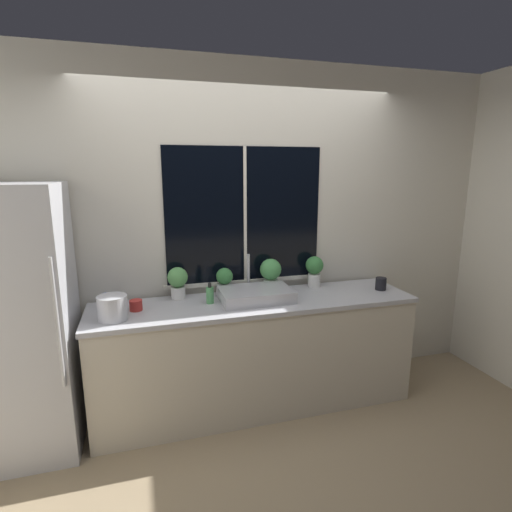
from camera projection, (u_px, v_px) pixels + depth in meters
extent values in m
plane|color=#937F60|center=(267.00, 425.00, 2.98)|extent=(14.00, 14.00, 0.00)
cube|color=beige|center=(244.00, 233.00, 3.29)|extent=(8.00, 0.06, 2.70)
cube|color=black|center=(245.00, 215.00, 3.23)|extent=(1.28, 0.01, 1.08)
cube|color=silver|center=(245.00, 215.00, 3.22)|extent=(0.02, 0.01, 1.08)
cube|color=silver|center=(246.00, 281.00, 3.34)|extent=(1.34, 0.04, 0.03)
cube|color=beige|center=(409.00, 214.00, 4.70)|extent=(0.06, 7.00, 2.70)
cube|color=beige|center=(256.00, 356.00, 3.16)|extent=(2.46, 0.58, 0.85)
cube|color=#ADADB2|center=(256.00, 303.00, 3.06)|extent=(2.48, 0.60, 0.03)
cube|color=#B7B7BC|center=(18.00, 323.00, 2.58)|extent=(0.66, 0.65, 1.79)
cylinder|color=silver|center=(58.00, 324.00, 2.33)|extent=(0.02, 0.02, 0.80)
cube|color=#ADADB2|center=(256.00, 295.00, 3.06)|extent=(0.54, 0.36, 0.09)
cylinder|color=#B7B7BC|center=(248.00, 290.00, 3.26)|extent=(0.04, 0.04, 0.03)
cylinder|color=#B7B7BC|center=(248.00, 272.00, 3.23)|extent=(0.02, 0.02, 0.29)
cylinder|color=white|center=(178.00, 293.00, 3.10)|extent=(0.11, 0.11, 0.09)
sphere|color=#569951|center=(178.00, 277.00, 3.07)|extent=(0.16, 0.16, 0.16)
cylinder|color=white|center=(225.00, 289.00, 3.20)|extent=(0.13, 0.13, 0.08)
sphere|color=#387A3D|center=(224.00, 276.00, 3.18)|extent=(0.13, 0.13, 0.13)
cylinder|color=white|center=(270.00, 285.00, 3.30)|extent=(0.12, 0.12, 0.09)
sphere|color=#478E4C|center=(271.00, 269.00, 3.27)|extent=(0.18, 0.18, 0.18)
cylinder|color=white|center=(314.00, 280.00, 3.41)|extent=(0.10, 0.10, 0.11)
sphere|color=#387A3D|center=(315.00, 265.00, 3.38)|extent=(0.15, 0.15, 0.15)
cylinder|color=#519E5B|center=(210.00, 295.00, 2.98)|extent=(0.06, 0.06, 0.12)
cylinder|color=black|center=(210.00, 285.00, 2.97)|extent=(0.03, 0.03, 0.03)
cylinder|color=#3351AD|center=(108.00, 301.00, 2.90)|extent=(0.08, 0.08, 0.10)
cylinder|color=#B72D28|center=(136.00, 305.00, 2.84)|extent=(0.09, 0.09, 0.08)
cylinder|color=black|center=(381.00, 284.00, 3.32)|extent=(0.09, 0.09, 0.10)
cylinder|color=#B2B2B7|center=(113.00, 308.00, 2.65)|extent=(0.19, 0.19, 0.17)
cone|color=#B2B2B7|center=(111.00, 295.00, 2.63)|extent=(0.17, 0.17, 0.02)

